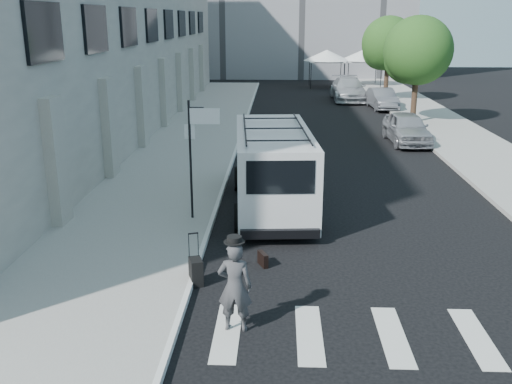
# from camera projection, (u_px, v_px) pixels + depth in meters

# --- Properties ---
(ground) EXTENTS (120.00, 120.00, 0.00)m
(ground) POSITION_uv_depth(u_px,v_px,m) (279.00, 268.00, 13.95)
(ground) COLOR black
(ground) RESTS_ON ground
(sidewalk_left) EXTENTS (4.50, 48.00, 0.15)m
(sidewalk_left) POSITION_uv_depth(u_px,v_px,m) (198.00, 135.00, 29.37)
(sidewalk_left) COLOR gray
(sidewalk_left) RESTS_ON ground
(sidewalk_right) EXTENTS (4.00, 56.00, 0.15)m
(sidewalk_right) POSITION_uv_depth(u_px,v_px,m) (437.00, 123.00, 32.67)
(sidewalk_right) COLOR gray
(sidewalk_right) RESTS_ON ground
(building_left) EXTENTS (10.00, 44.00, 12.00)m
(building_left) POSITION_uv_depth(u_px,v_px,m) (62.00, 15.00, 29.83)
(building_left) COLOR gray
(building_left) RESTS_ON ground
(sign_pole) EXTENTS (1.03, 0.07, 3.50)m
(sign_pole) POSITION_uv_depth(u_px,v_px,m) (198.00, 135.00, 16.32)
(sign_pole) COLOR black
(sign_pole) RESTS_ON sidewalk_left
(tree_near) EXTENTS (3.80, 3.83, 6.03)m
(tree_near) POSITION_uv_depth(u_px,v_px,m) (415.00, 53.00, 31.73)
(tree_near) COLOR black
(tree_near) RESTS_ON ground
(tree_far) EXTENTS (3.80, 3.83, 6.03)m
(tree_far) POSITION_uv_depth(u_px,v_px,m) (387.00, 45.00, 40.32)
(tree_far) COLOR black
(tree_far) RESTS_ON ground
(tent_left) EXTENTS (4.00, 4.00, 3.20)m
(tent_left) POSITION_uv_depth(u_px,v_px,m) (327.00, 56.00, 49.28)
(tent_left) COLOR black
(tent_left) RESTS_ON ground
(tent_right) EXTENTS (4.00, 4.00, 3.20)m
(tent_right) POSITION_uv_depth(u_px,v_px,m) (363.00, 55.00, 49.63)
(tent_right) COLOR black
(tent_right) RESTS_ON ground
(businessman) EXTENTS (0.70, 0.48, 1.85)m
(businessman) POSITION_uv_depth(u_px,v_px,m) (235.00, 287.00, 10.96)
(businessman) COLOR #3C3C3E
(businessman) RESTS_ON ground
(briefcase) EXTENTS (0.29, 0.45, 0.34)m
(briefcase) POSITION_uv_depth(u_px,v_px,m) (263.00, 259.00, 14.06)
(briefcase) COLOR black
(briefcase) RESTS_ON ground
(suitcase) EXTENTS (0.40, 0.49, 1.19)m
(suitcase) POSITION_uv_depth(u_px,v_px,m) (196.00, 271.00, 13.04)
(suitcase) COLOR black
(suitcase) RESTS_ON ground
(cargo_van) EXTENTS (2.82, 6.99, 2.55)m
(cargo_van) POSITION_uv_depth(u_px,v_px,m) (273.00, 168.00, 18.09)
(cargo_van) COLOR silver
(cargo_van) RESTS_ON ground
(parked_car_a) EXTENTS (1.91, 4.44, 1.49)m
(parked_car_a) POSITION_uv_depth(u_px,v_px,m) (407.00, 128.00, 27.64)
(parked_car_a) COLOR #93959A
(parked_car_a) RESTS_ON ground
(parked_car_b) EXTENTS (1.72, 4.22, 1.36)m
(parked_car_b) POSITION_uv_depth(u_px,v_px,m) (382.00, 99.00, 38.02)
(parked_car_b) COLOR #595C61
(parked_car_b) RESTS_ON ground
(parked_car_c) EXTENTS (2.37, 5.73, 1.66)m
(parked_car_c) POSITION_uv_depth(u_px,v_px,m) (348.00, 89.00, 41.89)
(parked_car_c) COLOR #AEB1B7
(parked_car_c) RESTS_ON ground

